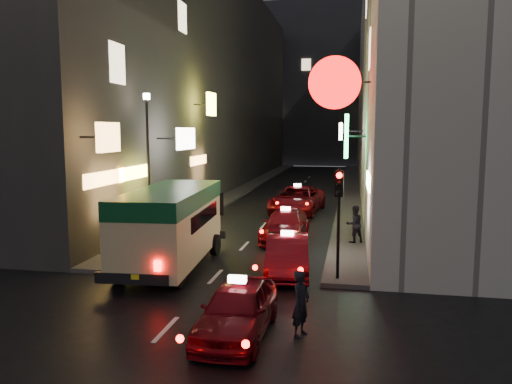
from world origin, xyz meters
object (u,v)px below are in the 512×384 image
Objects in this scene: minibus at (171,218)px; lamp_post at (148,156)px; taxi_near at (237,305)px; pedestrian_crossing at (301,299)px; traffic_light at (339,200)px.

lamp_post reaches higher than minibus.
taxi_near is (3.60, -5.24, -1.03)m from minibus.
taxi_near is at bearing -56.32° from lamp_post.
pedestrian_crossing is (5.08, -4.97, -0.88)m from minibus.
minibus is at bearing 172.46° from traffic_light.
minibus reaches higher than pedestrian_crossing.
traffic_light is at bearing -7.54° from minibus.
lamp_post is at bearing 151.09° from traffic_light.
pedestrian_crossing is 0.51× the size of traffic_light.
traffic_light is 9.42m from lamp_post.
pedestrian_crossing reaches higher than taxi_near.
lamp_post is (-2.40, 3.76, 1.95)m from minibus.
minibus reaches higher than taxi_near.
traffic_light is (0.73, 4.20, 1.79)m from pedestrian_crossing.
taxi_near is 11.22m from lamp_post.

